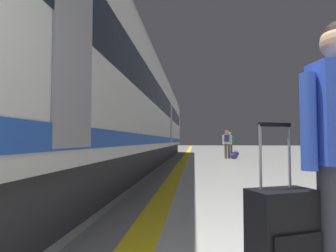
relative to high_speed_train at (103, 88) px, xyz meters
The scene contains 8 objects.
safety_line_strip 4.10m from the high_speed_train, 49.10° to the left, with size 0.36×80.00×0.01m, color yellow.
tactile_edge_band 3.94m from the high_speed_train, 53.93° to the left, with size 0.64×80.00×0.01m, color slate.
high_speed_train is the anchor object (origin of this frame).
rolling_suitcase_foreground 7.46m from the high_speed_train, 63.71° to the right, with size 0.44×0.35×1.08m.
passenger_near 9.06m from the high_speed_train, 60.11° to the left, with size 0.49×0.35×1.60m.
duffel_bag_near 9.25m from the high_speed_train, 57.77° to the left, with size 0.44×0.26×0.36m.
passenger_mid 11.96m from the high_speed_train, 65.20° to the left, with size 0.50×0.21×1.61m.
duffel_bag_mid 12.08m from the high_speed_train, 63.45° to the left, with size 0.44×0.26×0.36m.
Camera 1 is at (-0.51, -0.60, 0.97)m, focal length 30.66 mm.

